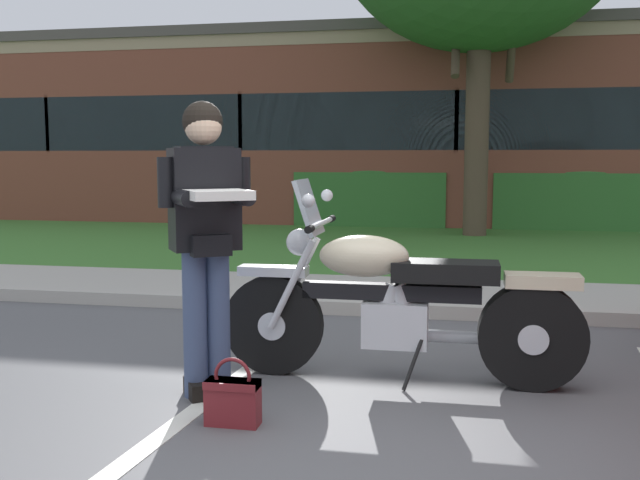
# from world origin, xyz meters

# --- Properties ---
(ground_plane) EXTENTS (140.00, 140.00, 0.00)m
(ground_plane) POSITION_xyz_m (0.00, 0.00, 0.00)
(ground_plane) COLOR #565659
(curb_strip) EXTENTS (60.00, 0.20, 0.12)m
(curb_strip) POSITION_xyz_m (0.00, 3.14, 0.06)
(curb_strip) COLOR #ADA89E
(curb_strip) RESTS_ON ground
(concrete_walk) EXTENTS (60.00, 1.50, 0.08)m
(concrete_walk) POSITION_xyz_m (0.00, 3.99, 0.04)
(concrete_walk) COLOR #ADA89E
(concrete_walk) RESTS_ON ground
(grass_lawn) EXTENTS (60.00, 6.25, 0.06)m
(grass_lawn) POSITION_xyz_m (0.00, 7.87, 0.03)
(grass_lawn) COLOR #3D752D
(grass_lawn) RESTS_ON ground
(stall_stripe_0) EXTENTS (0.49, 4.39, 0.01)m
(stall_stripe_0) POSITION_xyz_m (-1.07, 0.20, 0.00)
(stall_stripe_0) COLOR silver
(stall_stripe_0) RESTS_ON ground
(motorcycle) EXTENTS (2.24, 0.82, 1.26)m
(motorcycle) POSITION_xyz_m (0.08, 1.29, 0.49)
(motorcycle) COLOR black
(motorcycle) RESTS_ON ground
(rider_person) EXTENTS (0.61, 0.67, 1.70)m
(rider_person) POSITION_xyz_m (-1.06, 0.78, 1.01)
(rider_person) COLOR black
(rider_person) RESTS_ON ground
(handbag) EXTENTS (0.28, 0.13, 0.36)m
(handbag) POSITION_xyz_m (-0.77, 0.36, 0.14)
(handbag) COLOR maroon
(handbag) RESTS_ON ground
(hedge_left) EXTENTS (2.92, 0.90, 1.24)m
(hedge_left) POSITION_xyz_m (-1.39, 11.03, 0.65)
(hedge_left) COLOR #336B2D
(hedge_left) RESTS_ON ground
(hedge_center_left) EXTENTS (3.23, 0.90, 1.24)m
(hedge_center_left) POSITION_xyz_m (2.55, 11.03, 0.65)
(hedge_center_left) COLOR #336B2D
(hedge_center_left) RESTS_ON ground
(brick_building) EXTENTS (24.81, 11.57, 3.96)m
(brick_building) POSITION_xyz_m (0.24, 16.34, 1.98)
(brick_building) COLOR brown
(brick_building) RESTS_ON ground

